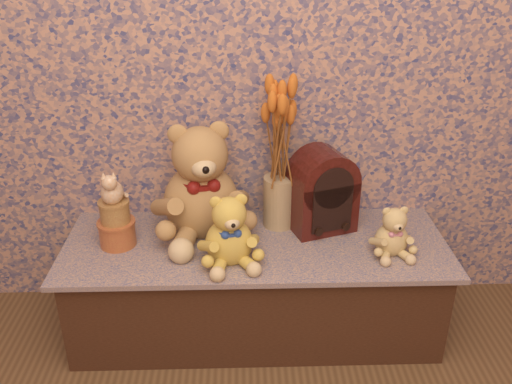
% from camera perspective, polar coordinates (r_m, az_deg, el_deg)
% --- Properties ---
extents(display_shelf, '(1.46, 0.54, 0.40)m').
position_cam_1_polar(display_shelf, '(2.20, -0.04, -9.79)').
color(display_shelf, '#3A4578').
rests_on(display_shelf, ground).
extents(teddy_large, '(0.47, 0.53, 0.48)m').
position_cam_1_polar(teddy_large, '(2.07, -5.88, 1.86)').
color(teddy_large, '#AB7542').
rests_on(teddy_large, display_shelf).
extents(teddy_medium, '(0.27, 0.31, 0.28)m').
position_cam_1_polar(teddy_medium, '(1.92, -2.87, -3.52)').
color(teddy_medium, gold).
rests_on(teddy_medium, display_shelf).
extents(teddy_small, '(0.18, 0.21, 0.21)m').
position_cam_1_polar(teddy_small, '(2.04, 14.14, -3.68)').
color(teddy_small, tan).
rests_on(teddy_small, display_shelf).
extents(cathedral_radio, '(0.29, 0.24, 0.33)m').
position_cam_1_polar(cathedral_radio, '(2.13, 6.95, 0.26)').
color(cathedral_radio, '#330F09').
rests_on(cathedral_radio, display_shelf).
extents(ceramic_vase, '(0.16, 0.16, 0.21)m').
position_cam_1_polar(ceramic_vase, '(2.16, 2.43, -1.00)').
color(ceramic_vase, tan).
rests_on(ceramic_vase, display_shelf).
extents(dried_stalks, '(0.29, 0.29, 0.42)m').
position_cam_1_polar(dried_stalks, '(2.04, 2.60, 6.93)').
color(dried_stalks, orange).
rests_on(dried_stalks, ceramic_vase).
extents(biscuit_tin_lower, '(0.15, 0.15, 0.10)m').
position_cam_1_polar(biscuit_tin_lower, '(2.12, -14.32, -4.20)').
color(biscuit_tin_lower, '#C9843B').
rests_on(biscuit_tin_lower, display_shelf).
extents(biscuit_tin_upper, '(0.13, 0.13, 0.08)m').
position_cam_1_polar(biscuit_tin_upper, '(2.08, -14.60, -2.03)').
color(biscuit_tin_upper, tan).
rests_on(biscuit_tin_upper, biscuit_tin_lower).
extents(cat_figurine, '(0.11, 0.12, 0.13)m').
position_cam_1_polar(cat_figurine, '(2.03, -14.94, 0.70)').
color(cat_figurine, silver).
rests_on(cat_figurine, biscuit_tin_upper).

